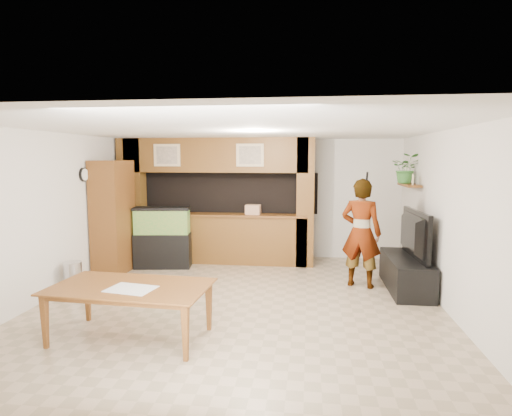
# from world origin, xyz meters

# --- Properties ---
(floor) EXTENTS (6.50, 6.50, 0.00)m
(floor) POSITION_xyz_m (0.00, 0.00, 0.00)
(floor) COLOR tan
(floor) RESTS_ON ground
(ceiling) EXTENTS (6.50, 6.50, 0.00)m
(ceiling) POSITION_xyz_m (0.00, 0.00, 2.60)
(ceiling) COLOR white
(ceiling) RESTS_ON wall_back
(wall_back) EXTENTS (6.00, 0.00, 6.00)m
(wall_back) POSITION_xyz_m (0.00, 3.25, 1.30)
(wall_back) COLOR silver
(wall_back) RESTS_ON floor
(wall_left) EXTENTS (0.00, 6.50, 6.50)m
(wall_left) POSITION_xyz_m (-3.00, 0.00, 1.30)
(wall_left) COLOR silver
(wall_left) RESTS_ON floor
(wall_right) EXTENTS (0.00, 6.50, 6.50)m
(wall_right) POSITION_xyz_m (3.00, 0.00, 1.30)
(wall_right) COLOR silver
(wall_right) RESTS_ON floor
(partition) EXTENTS (4.20, 0.99, 2.60)m
(partition) POSITION_xyz_m (-0.95, 2.64, 1.31)
(partition) COLOR brown
(partition) RESTS_ON floor
(wall_clock) EXTENTS (0.05, 0.25, 0.25)m
(wall_clock) POSITION_xyz_m (-2.97, 1.00, 1.90)
(wall_clock) COLOR black
(wall_clock) RESTS_ON wall_left
(wall_shelf) EXTENTS (0.25, 0.90, 0.04)m
(wall_shelf) POSITION_xyz_m (2.85, 1.95, 1.70)
(wall_shelf) COLOR brown
(wall_shelf) RESTS_ON wall_right
(pantry_cabinet) EXTENTS (0.54, 0.88, 2.15)m
(pantry_cabinet) POSITION_xyz_m (-2.70, 1.52, 1.07)
(pantry_cabinet) COLOR brown
(pantry_cabinet) RESTS_ON floor
(trash_can) EXTENTS (0.29, 0.29, 0.53)m
(trash_can) POSITION_xyz_m (-2.76, 0.13, 0.26)
(trash_can) COLOR #B2B2B7
(trash_can) RESTS_ON floor
(aquarium) EXTENTS (1.10, 0.41, 1.22)m
(aquarium) POSITION_xyz_m (-1.88, 1.95, 0.60)
(aquarium) COLOR black
(aquarium) RESTS_ON floor
(tv_stand) EXTENTS (0.60, 1.64, 0.55)m
(tv_stand) POSITION_xyz_m (2.65, 1.05, 0.27)
(tv_stand) COLOR black
(tv_stand) RESTS_ON floor
(television) EXTENTS (0.25, 1.38, 0.79)m
(television) POSITION_xyz_m (2.65, 1.05, 0.94)
(television) COLOR black
(television) RESTS_ON tv_stand
(photo_frame) EXTENTS (0.06, 0.15, 0.19)m
(photo_frame) POSITION_xyz_m (2.85, 1.70, 1.82)
(photo_frame) COLOR tan
(photo_frame) RESTS_ON wall_shelf
(potted_plant) EXTENTS (0.59, 0.54, 0.56)m
(potted_plant) POSITION_xyz_m (2.82, 2.12, 2.00)
(potted_plant) COLOR #34712D
(potted_plant) RESTS_ON wall_shelf
(person) EXTENTS (0.79, 0.65, 1.86)m
(person) POSITION_xyz_m (1.91, 1.13, 0.93)
(person) COLOR #967152
(person) RESTS_ON floor
(microphone) EXTENTS (0.03, 0.10, 0.15)m
(microphone) POSITION_xyz_m (1.96, 0.97, 1.90)
(microphone) COLOR black
(microphone) RESTS_ON person
(dining_table) EXTENTS (1.95, 1.17, 0.66)m
(dining_table) POSITION_xyz_m (-1.11, -1.45, 0.33)
(dining_table) COLOR brown
(dining_table) RESTS_ON floor
(newspaper_a) EXTENTS (0.60, 0.48, 0.01)m
(newspaper_a) POSITION_xyz_m (-1.04, -1.54, 0.67)
(newspaper_a) COLOR silver
(newspaper_a) RESTS_ON dining_table
(counter_box) EXTENTS (0.31, 0.22, 0.20)m
(counter_box) POSITION_xyz_m (-0.12, 2.45, 1.14)
(counter_box) COLOR tan
(counter_box) RESTS_ON partition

